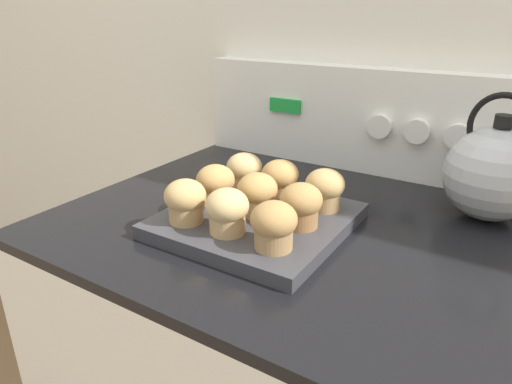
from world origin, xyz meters
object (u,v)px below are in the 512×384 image
muffin_r0_c0 (185,201)px  muffin_r2_c0 (244,171)px  tea_kettle (494,173)px  muffin_pan (257,220)px  muffin_r1_c1 (257,194)px  muffin_r0_c1 (227,211)px  muffin_r0_c2 (274,225)px  muffin_r2_c2 (325,189)px  muffin_r1_c0 (216,184)px  muffin_r2_c1 (280,179)px  muffin_r1_c2 (301,205)px

muffin_r0_c0 → muffin_r2_c0: bearing=89.6°
muffin_r2_c0 → tea_kettle: size_ratio=0.32×
muffin_pan → muffin_r1_c1: 0.05m
muffin_r0_c1 → tea_kettle: size_ratio=0.32×
muffin_r0_c2 → muffin_r2_c2: size_ratio=1.00×
muffin_r1_c1 → muffin_r2_c0: bearing=134.5°
muffin_r1_c0 → muffin_r2_c2: (0.16, 0.08, 0.00)m
muffin_r2_c0 → muffin_pan: bearing=-46.1°
muffin_r1_c0 → muffin_pan: bearing=0.5°
muffin_r0_c0 → muffin_r1_c0: (-0.00, 0.08, 0.00)m
muffin_r2_c1 → muffin_r2_c2: bearing=-1.1°
muffin_r0_c2 → muffin_r2_c0: (-0.15, 0.16, 0.00)m
muffin_r1_c1 → tea_kettle: (0.31, 0.23, 0.02)m
tea_kettle → muffin_r0_c0: bearing=-140.8°
muffin_r1_c0 → muffin_r2_c2: bearing=25.9°
muffin_pan → muffin_r0_c0: 0.12m
muffin_r2_c0 → muffin_r2_c2: same height
muffin_r0_c1 → muffin_r2_c2: bearing=61.5°
muffin_r0_c2 → muffin_r2_c0: 0.22m
muffin_r0_c0 → muffin_r0_c2: size_ratio=1.00×
muffin_r1_c2 → muffin_r2_c2: size_ratio=1.00×
muffin_r2_c0 → tea_kettle: 0.41m
muffin_pan → muffin_r1_c1: bearing=100.0°
muffin_r0_c1 → muffin_r1_c0: size_ratio=1.00×
muffin_r0_c2 → muffin_r2_c0: bearing=133.9°
tea_kettle → muffin_r2_c2: bearing=-145.3°
muffin_r1_c0 → muffin_r2_c1: size_ratio=1.00×
muffin_pan → muffin_r2_c2: (0.08, 0.08, 0.05)m
muffin_r0_c2 → muffin_r1_c2: bearing=90.1°
muffin_r2_c2 → muffin_r2_c0: bearing=179.3°
muffin_r2_c0 → muffin_r0_c0: bearing=-90.4°
muffin_r2_c0 → muffin_r2_c1: 0.07m
muffin_r1_c2 → tea_kettle: 0.33m
muffin_r0_c0 → tea_kettle: size_ratio=0.32×
muffin_pan → muffin_r1_c2: muffin_r1_c2 is taller
muffin_r1_c2 → muffin_r2_c2: (0.00, 0.08, 0.00)m
muffin_r1_c1 → muffin_r1_c2: (0.08, -0.00, 0.00)m
tea_kettle → muffin_r2_c1: bearing=-153.4°
muffin_pan → muffin_r0_c0: size_ratio=4.04×
muffin_r0_c1 → muffin_r0_c2: same height
muffin_pan → muffin_r0_c1: size_ratio=4.04×
muffin_r0_c1 → muffin_r1_c2: (0.08, 0.08, 0.00)m
muffin_r1_c2 → muffin_r2_c1: (-0.08, 0.08, 0.00)m
muffin_pan → muffin_r1_c2: bearing=-0.4°
muffin_r1_c0 → muffin_r2_c0: 0.08m
muffin_r0_c0 → tea_kettle: bearing=39.2°
muffin_r1_c1 → muffin_r2_c0: same height
muffin_r0_c0 → muffin_r1_c0: 0.08m
muffin_r0_c0 → muffin_r0_c1: bearing=2.7°
muffin_r0_c1 → muffin_r1_c2: size_ratio=1.00×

